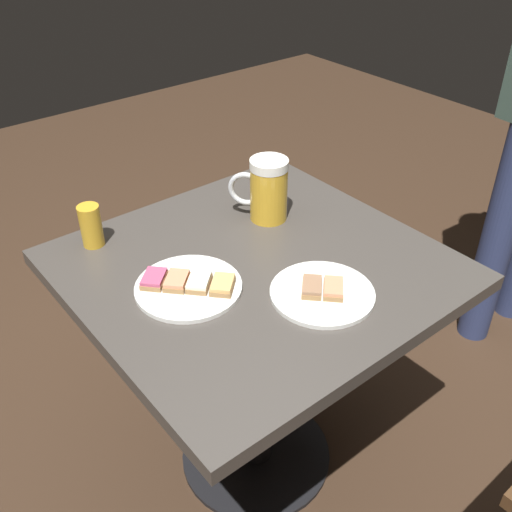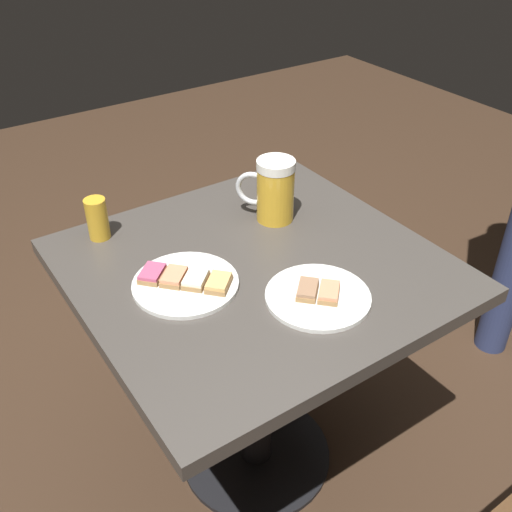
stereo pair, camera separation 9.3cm
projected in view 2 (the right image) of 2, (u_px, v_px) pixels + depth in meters
ground_plane at (256, 455)px, 1.77m from camera, size 6.00×6.00×0.00m
cafe_table at (256, 310)px, 1.45m from camera, size 0.78×0.81×0.71m
plate_near at (185, 282)px, 1.29m from camera, size 0.24×0.24×0.03m
plate_far at (318, 296)px, 1.26m from camera, size 0.23×0.23×0.03m
beer_mug at (274, 190)px, 1.49m from camera, size 0.14×0.12×0.16m
beer_glass_small at (97, 219)px, 1.43m from camera, size 0.05×0.05×0.11m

